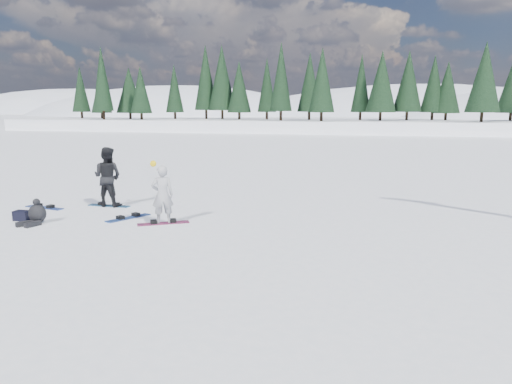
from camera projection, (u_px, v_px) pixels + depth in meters
ground at (136, 228)px, 14.11m from camera, size 420.00×420.00×0.00m
alpine_backdrop at (332, 150)px, 200.22m from camera, size 412.50×227.00×53.20m
snowboarder_woman at (162, 194)px, 14.49m from camera, size 0.75×0.66×1.88m
snowboarder_man at (107, 177)px, 17.04m from camera, size 1.00×0.79×2.04m
seated_rider at (36, 214)px, 14.62m from camera, size 0.66×0.96×0.74m
gear_bag at (22, 216)px, 15.04m from camera, size 0.46×0.32×0.30m
snowboard_woman at (163, 223)px, 14.64m from camera, size 1.44×0.99×0.03m
snowboard_man at (109, 206)px, 17.21m from camera, size 1.51×0.32×0.03m
snowboard_loose_c at (44, 208)px, 16.89m from camera, size 1.53×0.55×0.03m
snowboard_loose_a at (128, 218)px, 15.33m from camera, size 0.92×1.47×0.03m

